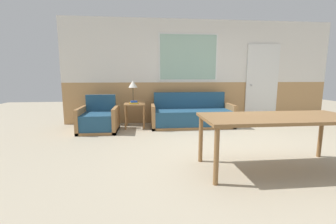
# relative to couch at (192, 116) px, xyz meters

# --- Properties ---
(ground_plane) EXTENTS (16.00, 16.00, 0.00)m
(ground_plane) POSITION_rel_couch_xyz_m (0.35, -2.05, -0.26)
(ground_plane) COLOR #B2A58C
(wall_back) EXTENTS (7.20, 0.09, 2.70)m
(wall_back) POSITION_rel_couch_xyz_m (0.33, 0.58, 1.11)
(wall_back) COLOR tan
(wall_back) RESTS_ON ground_plane
(couch) EXTENTS (2.00, 0.77, 0.84)m
(couch) POSITION_rel_couch_xyz_m (0.00, 0.00, 0.00)
(couch) COLOR #9E7042
(couch) RESTS_ON ground_plane
(armchair) EXTENTS (0.85, 0.82, 0.81)m
(armchair) POSITION_rel_couch_xyz_m (-2.20, -0.25, -0.01)
(armchair) COLOR #9E7042
(armchair) RESTS_ON ground_plane
(side_table) EXTENTS (0.49, 0.49, 0.60)m
(side_table) POSITION_rel_couch_xyz_m (-1.40, 0.05, 0.22)
(side_table) COLOR #9E7042
(side_table) RESTS_ON ground_plane
(table_lamp) EXTENTS (0.22, 0.22, 0.54)m
(table_lamp) POSITION_rel_couch_xyz_m (-1.44, 0.14, 0.77)
(table_lamp) COLOR #4C3823
(table_lamp) RESTS_ON side_table
(book_stack) EXTENTS (0.21, 0.18, 0.07)m
(book_stack) POSITION_rel_couch_xyz_m (-1.41, -0.03, 0.37)
(book_stack) COLOR gold
(book_stack) RESTS_ON side_table
(dining_table) EXTENTS (2.01, 0.84, 0.73)m
(dining_table) POSITION_rel_couch_xyz_m (0.60, -2.66, 0.40)
(dining_table) COLOR olive
(dining_table) RESTS_ON ground_plane
(entry_door) EXTENTS (0.91, 0.09, 2.10)m
(entry_door) POSITION_rel_couch_xyz_m (2.07, 0.53, 0.79)
(entry_door) COLOR white
(entry_door) RESTS_ON ground_plane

